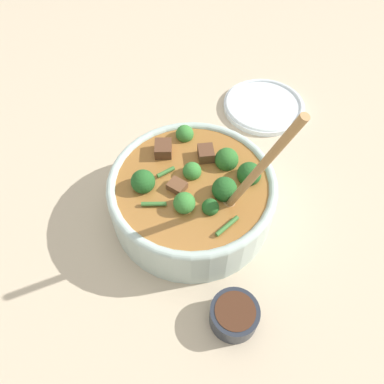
% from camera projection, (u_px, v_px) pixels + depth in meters
% --- Properties ---
extents(ground_plane, '(4.00, 4.00, 0.00)m').
position_uv_depth(ground_plane, '(192.00, 210.00, 0.68)').
color(ground_plane, '#C6B293').
extents(stew_bowl, '(0.29, 0.28, 0.30)m').
position_uv_depth(stew_bowl, '(193.00, 193.00, 0.64)').
color(stew_bowl, '#B2C6BC').
rests_on(stew_bowl, ground_plane).
extents(condiment_bowl, '(0.07, 0.07, 0.04)m').
position_uv_depth(condiment_bowl, '(234.00, 315.00, 0.55)').
color(condiment_bowl, '#232833').
rests_on(condiment_bowl, ground_plane).
extents(empty_plate, '(0.18, 0.18, 0.02)m').
position_uv_depth(empty_plate, '(264.00, 105.00, 0.84)').
color(empty_plate, white).
rests_on(empty_plate, ground_plane).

